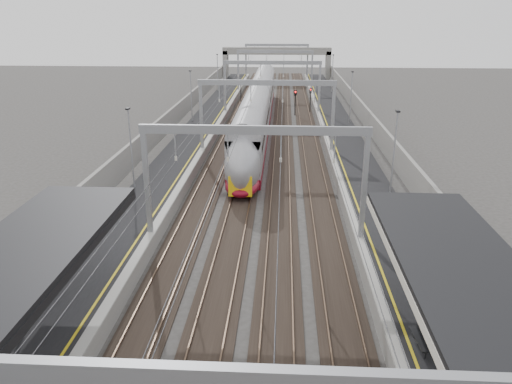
# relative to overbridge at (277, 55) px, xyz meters

# --- Properties ---
(platform_left) EXTENTS (4.00, 120.00, 1.00)m
(platform_left) POSITION_rel_overbridge_xyz_m (-8.00, -55.00, -4.81)
(platform_left) COLOR black
(platform_left) RESTS_ON ground
(platform_right) EXTENTS (4.00, 120.00, 1.00)m
(platform_right) POSITION_rel_overbridge_xyz_m (8.00, -55.00, -4.81)
(platform_right) COLOR black
(platform_right) RESTS_ON ground
(tracks) EXTENTS (11.40, 140.00, 0.20)m
(tracks) POSITION_rel_overbridge_xyz_m (0.00, -55.00, -5.26)
(tracks) COLOR black
(tracks) RESTS_ON ground
(overhead_line) EXTENTS (13.00, 140.00, 6.60)m
(overhead_line) POSITION_rel_overbridge_xyz_m (0.00, -48.38, 0.83)
(overhead_line) COLOR gray
(overhead_line) RESTS_ON platform_left
(overbridge) EXTENTS (22.00, 2.20, 6.90)m
(overbridge) POSITION_rel_overbridge_xyz_m (0.00, 0.00, 0.00)
(overbridge) COLOR gray
(overbridge) RESTS_ON ground
(wall_left) EXTENTS (0.30, 120.00, 3.20)m
(wall_left) POSITION_rel_overbridge_xyz_m (-11.20, -55.00, -3.71)
(wall_left) COLOR gray
(wall_left) RESTS_ON ground
(wall_right) EXTENTS (0.30, 120.00, 3.20)m
(wall_right) POSITION_rel_overbridge_xyz_m (11.20, -55.00, -3.71)
(wall_right) COLOR gray
(wall_right) RESTS_ON ground
(train) EXTENTS (2.81, 51.29, 4.45)m
(train) POSITION_rel_overbridge_xyz_m (-1.50, -46.53, -3.14)
(train) COLOR maroon
(train) RESTS_ON ground
(bench) EXTENTS (0.58, 1.70, 0.86)m
(bench) POSITION_rel_overbridge_xyz_m (7.26, -88.37, -3.79)
(bench) COLOR black
(bench) RESTS_ON platform_right
(signal_green) EXTENTS (0.32, 0.32, 3.48)m
(signal_green) POSITION_rel_overbridge_xyz_m (-5.20, -25.86, -2.89)
(signal_green) COLOR black
(signal_green) RESTS_ON ground
(signal_red_near) EXTENTS (0.32, 0.32, 3.48)m
(signal_red_near) POSITION_rel_overbridge_xyz_m (3.20, -35.71, -2.89)
(signal_red_near) COLOR black
(signal_red_near) RESTS_ON ground
(signal_red_far) EXTENTS (0.32, 0.32, 3.48)m
(signal_red_far) POSITION_rel_overbridge_xyz_m (5.40, -33.41, -2.89)
(signal_red_far) COLOR black
(signal_red_far) RESTS_ON ground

